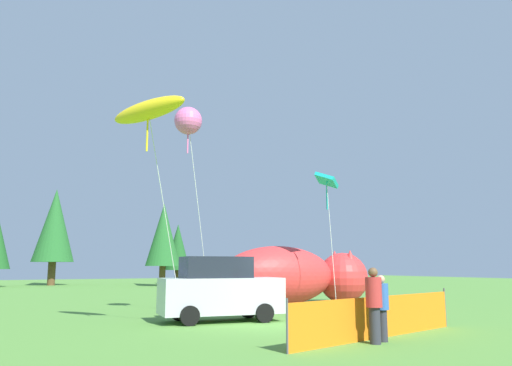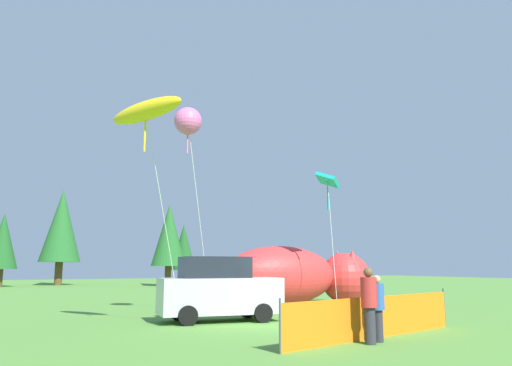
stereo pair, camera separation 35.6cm
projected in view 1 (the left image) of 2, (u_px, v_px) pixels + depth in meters
ground_plane at (300, 325)px, 15.89m from camera, size 120.00×120.00×0.00m
parked_car at (220, 290)px, 17.04m from camera, size 4.30×2.26×2.18m
folding_chair at (427, 306)px, 16.65m from camera, size 0.62×0.62×0.88m
inflatable_cat at (294, 278)px, 24.17m from camera, size 7.99×3.11×2.80m
safety_fence at (381, 317)px, 13.20m from camera, size 6.99×1.78×1.18m
spectator_in_red_shirt at (374, 302)px, 12.22m from camera, size 0.40×0.40×1.83m
spectator_in_yellow_shirt at (382, 305)px, 12.58m from camera, size 0.36×0.36×1.64m
kite_teal_diamond at (327, 182)px, 21.88m from camera, size 1.20×1.28×5.94m
kite_yellow_hero at (148, 111)px, 15.43m from camera, size 2.95×3.09×7.08m
kite_pink_octopus at (188, 121)px, 19.44m from camera, size 1.99×1.40×8.00m
horizon_tree_east at (178, 247)px, 50.31m from camera, size 2.53×2.53×6.03m
horizon_tree_west at (163, 235)px, 47.05m from camera, size 3.23×3.23×7.70m
horizon_tree_northeast at (55, 226)px, 48.61m from camera, size 3.90×3.90×9.32m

